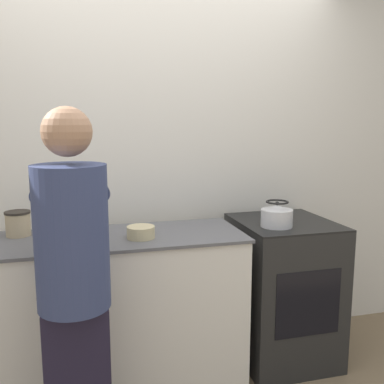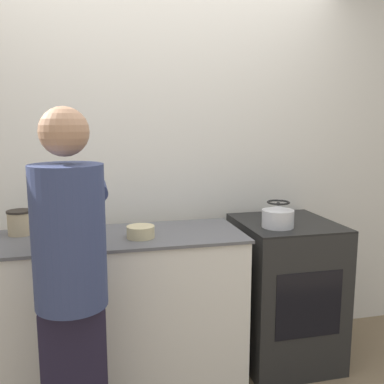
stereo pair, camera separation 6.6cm
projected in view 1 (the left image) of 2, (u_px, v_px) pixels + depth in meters
name	position (u px, v px, depth m)	size (l,w,h in m)	color
wall_back	(153.00, 162.00, 2.88)	(8.00, 0.05, 2.60)	silver
counter	(113.00, 313.00, 2.51)	(1.53, 0.57, 0.92)	silver
oven	(282.00, 289.00, 2.84)	(0.60, 0.66, 0.93)	black
person	(74.00, 277.00, 1.89)	(0.36, 0.60, 1.63)	#1F1A2D
cutting_board	(70.00, 238.00, 2.37)	(0.32, 0.19, 0.02)	silver
knife	(73.00, 235.00, 2.38)	(0.22, 0.14, 0.01)	silver
kettle	(277.00, 216.00, 2.61)	(0.19, 0.19, 0.16)	silver
bowl_prep	(141.00, 232.00, 2.39)	(0.16, 0.16, 0.07)	#C6B789
canister_jar	(18.00, 223.00, 2.43)	(0.14, 0.14, 0.14)	tan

